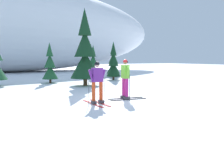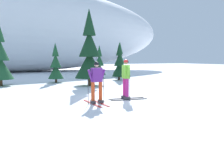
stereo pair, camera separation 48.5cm
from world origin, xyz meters
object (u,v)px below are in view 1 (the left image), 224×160
at_px(pine_tree_right, 113,64).
at_px(pine_tree_far_right, 113,62).
at_px(skier_lime_jacket, 125,78).
at_px(pine_tree_center_right, 93,64).
at_px(pine_tree_center_left, 50,66).
at_px(skier_purple_jacket, 97,82).
at_px(pine_tree_center, 85,54).

distance_m(pine_tree_right, pine_tree_far_right, 3.10).
xyz_separation_m(skier_lime_jacket, pine_tree_center_right, (3.18, 10.84, 0.35)).
bearing_deg(pine_tree_right, skier_lime_jacket, -115.71).
xyz_separation_m(pine_tree_center_left, pine_tree_far_right, (6.96, 2.45, 0.20)).
bearing_deg(pine_tree_far_right, skier_purple_jacket, -121.87).
bearing_deg(skier_lime_jacket, pine_tree_center, 86.71).
height_order(skier_purple_jacket, pine_tree_center_left, pine_tree_center_left).
bearing_deg(skier_purple_jacket, pine_tree_center_right, 66.91).
height_order(skier_lime_jacket, pine_tree_center, pine_tree_center).
xyz_separation_m(pine_tree_center, pine_tree_right, (3.73, 2.66, -0.85)).
bearing_deg(pine_tree_right, pine_tree_far_right, 61.13).
distance_m(skier_lime_jacket, pine_tree_right, 9.36).
bearing_deg(pine_tree_far_right, pine_tree_center_right, -172.92).
xyz_separation_m(skier_lime_jacket, pine_tree_center_left, (-1.41, 8.68, 0.33)).
relative_size(pine_tree_center, pine_tree_far_right, 1.47).
xyz_separation_m(pine_tree_center_left, pine_tree_center_right, (4.59, 2.16, 0.02)).
height_order(pine_tree_center, pine_tree_center_right, pine_tree_center).
bearing_deg(pine_tree_right, pine_tree_center, -144.48).
bearing_deg(pine_tree_center, pine_tree_far_right, 45.81).
bearing_deg(pine_tree_center_right, pine_tree_far_right, 7.08).
bearing_deg(pine_tree_far_right, pine_tree_center, -134.19).
xyz_separation_m(skier_lime_jacket, skier_purple_jacket, (-1.59, -0.35, -0.06)).
distance_m(pine_tree_center_left, pine_tree_right, 5.48).
distance_m(pine_tree_center, pine_tree_right, 4.66).
xyz_separation_m(skier_lime_jacket, pine_tree_right, (4.06, 8.43, 0.39)).
bearing_deg(pine_tree_far_right, pine_tree_right, -118.87).
xyz_separation_m(pine_tree_center_right, pine_tree_right, (0.88, -2.41, 0.04)).
distance_m(skier_purple_jacket, pine_tree_center_left, 9.04).
relative_size(pine_tree_center_left, pine_tree_center, 0.59).
xyz_separation_m(skier_purple_jacket, pine_tree_center_right, (4.77, 11.19, 0.40)).
xyz_separation_m(pine_tree_center, pine_tree_center_right, (2.85, 5.07, -0.89)).
xyz_separation_m(pine_tree_right, pine_tree_far_right, (1.49, 2.71, 0.14)).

